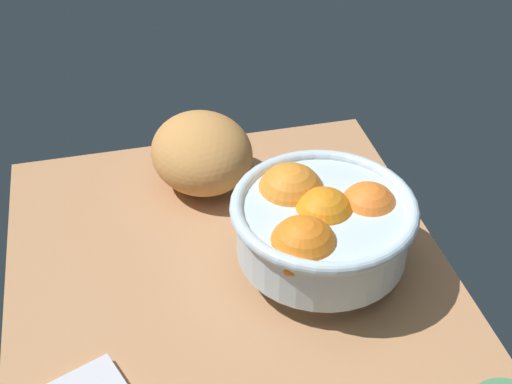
{
  "coord_description": "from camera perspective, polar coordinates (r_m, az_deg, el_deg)",
  "views": [
    {
      "loc": [
        -55.25,
        11.2,
        61.33
      ],
      "look_at": [
        13.81,
        -5.33,
        5.0
      ],
      "focal_mm": 49.07,
      "sensor_mm": 36.0,
      "label": 1
    }
  ],
  "objects": [
    {
      "name": "ground_plane",
      "position": [
        0.84,
        -1.36,
        -9.69
      ],
      "size": [
        69.55,
        54.03,
        3.0
      ],
      "primitive_type": "cube",
      "color": "#B27D53"
    },
    {
      "name": "fruit_bowl",
      "position": [
        0.83,
        5.29,
        -2.58
      ],
      "size": [
        22.06,
        22.06,
        12.35
      ],
      "color": "silver",
      "rests_on": "ground"
    },
    {
      "name": "bread_loaf",
      "position": [
        0.98,
        -4.64,
        3.2
      ],
      "size": [
        18.27,
        16.97,
        10.2
      ],
      "primitive_type": "ellipsoid",
      "rotation": [
        0.0,
        0.0,
        0.22
      ],
      "color": "#CB8A49",
      "rests_on": "ground"
    }
  ]
}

